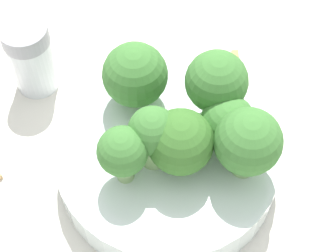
# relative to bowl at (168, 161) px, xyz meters

# --- Properties ---
(ground_plane) EXTENTS (3.00, 3.00, 0.00)m
(ground_plane) POSITION_rel_bowl_xyz_m (0.00, 0.00, -0.02)
(ground_plane) COLOR silver
(bowl) EXTENTS (0.16, 0.16, 0.03)m
(bowl) POSITION_rel_bowl_xyz_m (0.00, 0.00, 0.00)
(bowl) COLOR silver
(bowl) RESTS_ON ground_plane
(broccoli_floret_0) EXTENTS (0.03, 0.03, 0.05)m
(broccoli_floret_0) POSITION_rel_bowl_xyz_m (0.00, 0.01, 0.05)
(broccoli_floret_0) COLOR #8EB770
(broccoli_floret_0) RESTS_ON bowl
(broccoli_floret_1) EXTENTS (0.04, 0.04, 0.05)m
(broccoli_floret_1) POSITION_rel_bowl_xyz_m (-0.01, -0.00, 0.04)
(broccoli_floret_1) COLOR #84AD66
(broccoli_floret_1) RESTS_ON bowl
(broccoli_floret_2) EXTENTS (0.03, 0.03, 0.05)m
(broccoli_floret_2) POSITION_rel_bowl_xyz_m (-0.00, 0.04, 0.05)
(broccoli_floret_2) COLOR #8EB770
(broccoli_floret_2) RESTS_ON bowl
(broccoli_floret_3) EXTENTS (0.05, 0.05, 0.05)m
(broccoli_floret_3) POSITION_rel_bowl_xyz_m (0.05, -0.01, 0.04)
(broccoli_floret_3) COLOR #7A9E5B
(broccoli_floret_3) RESTS_ON bowl
(broccoli_floret_4) EXTENTS (0.04, 0.04, 0.04)m
(broccoli_floret_4) POSITION_rel_bowl_xyz_m (-0.02, -0.04, 0.04)
(broccoli_floret_4) COLOR #84AD66
(broccoli_floret_4) RESTS_ON bowl
(broccoli_floret_5) EXTENTS (0.05, 0.05, 0.06)m
(broccoli_floret_5) POSITION_rel_bowl_xyz_m (-0.04, -0.03, 0.05)
(broccoli_floret_5) COLOR #8EB770
(broccoli_floret_5) RESTS_ON bowl
(broccoli_floret_6) EXTENTS (0.04, 0.04, 0.06)m
(broccoli_floret_6) POSITION_rel_bowl_xyz_m (0.01, -0.04, 0.05)
(broccoli_floret_6) COLOR #84AD66
(broccoli_floret_6) RESTS_ON bowl
(pepper_shaker) EXTENTS (0.04, 0.04, 0.06)m
(pepper_shaker) POSITION_rel_bowl_xyz_m (0.13, 0.04, 0.02)
(pepper_shaker) COLOR silver
(pepper_shaker) RESTS_ON ground_plane
(almond_crumb_1) EXTENTS (0.01, 0.01, 0.01)m
(almond_crumb_1) POSITION_rel_bowl_xyz_m (0.06, -0.11, -0.01)
(almond_crumb_1) COLOR #AD7F4C
(almond_crumb_1) RESTS_ON ground_plane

